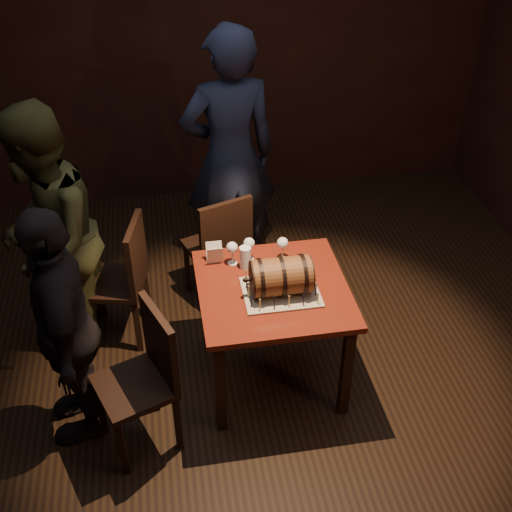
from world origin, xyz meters
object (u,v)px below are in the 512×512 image
object	(u,v)px
person_left_front	(65,327)
pub_table	(273,301)
person_left_rear	(48,240)
wine_glass_right	(283,244)
person_back	(230,157)
wine_glass_left	(232,248)
chair_back	(221,245)
chair_left_front	(146,373)
barrel_cake	(281,276)
chair_left_rear	(124,275)
pint_of_ale	(245,258)
wine_glass_mid	(249,244)

from	to	relation	value
person_left_front	pub_table	bearing A→B (deg)	92.68
person_left_rear	wine_glass_right	bearing A→B (deg)	85.12
person_back	wine_glass_left	bearing A→B (deg)	75.63
person_back	person_left_front	bearing A→B (deg)	44.88
chair_back	chair_left_front	distance (m)	1.30
barrel_cake	chair_left_rear	bearing A→B (deg)	145.98
pint_of_ale	chair_back	distance (m)	0.67
chair_left_rear	wine_glass_mid	bearing A→B (deg)	-18.49
chair_left_front	person_left_front	size ratio (longest dim) A/B	0.60
wine_glass_mid	chair_left_front	bearing A→B (deg)	-136.55
person_back	person_left_front	distance (m)	1.84
chair_left_rear	wine_glass_left	bearing A→B (deg)	-23.10
chair_left_front	person_left_rear	xyz separation A→B (m)	(-0.55, 0.90, 0.36)
wine_glass_left	person_back	world-z (taller)	person_back
pint_of_ale	person_back	bearing A→B (deg)	87.35
pint_of_ale	chair_left_rear	size ratio (longest dim) A/B	0.16
barrel_cake	person_back	distance (m)	1.34
pub_table	barrel_cake	xyz separation A→B (m)	(0.03, -0.06, 0.23)
wine_glass_left	chair_left_rear	world-z (taller)	chair_left_rear
chair_left_front	person_left_front	xyz separation A→B (m)	(-0.42, 0.18, 0.25)
pint_of_ale	barrel_cake	bearing A→B (deg)	-59.48
barrel_cake	chair_back	size ratio (longest dim) A/B	0.44
wine_glass_right	chair_left_front	size ratio (longest dim) A/B	0.17
wine_glass_mid	person_left_rear	bearing A→B (deg)	169.16
person_back	person_left_rear	distance (m)	1.45
person_left_front	chair_left_front	bearing A→B (deg)	61.02
wine_glass_left	chair_left_front	distance (m)	0.93
wine_glass_mid	pint_of_ale	xyz separation A→B (m)	(-0.04, -0.08, -0.04)
chair_left_front	person_left_front	distance (m)	0.52
barrel_cake	wine_glass_right	distance (m)	0.34
chair_left_front	barrel_cake	bearing A→B (deg)	19.55
person_back	person_left_front	world-z (taller)	person_back
wine_glass_mid	person_left_rear	xyz separation A→B (m)	(-1.24, 0.24, 0.02)
chair_back	person_left_rear	world-z (taller)	person_left_rear
pint_of_ale	chair_left_rear	distance (m)	0.90
pub_table	wine_glass_left	xyz separation A→B (m)	(-0.21, 0.27, 0.23)
pub_table	person_left_rear	bearing A→B (deg)	158.07
wine_glass_mid	pint_of_ale	size ratio (longest dim) A/B	1.07
wine_glass_mid	person_left_front	xyz separation A→B (m)	(-1.11, -0.48, -0.10)
wine_glass_mid	person_left_front	distance (m)	1.21
pub_table	chair_left_rear	distance (m)	1.08
chair_left_rear	chair_left_front	world-z (taller)	same
chair_left_front	person_back	distance (m)	1.83
wine_glass_right	chair_left_front	world-z (taller)	chair_left_front
pint_of_ale	person_left_rear	size ratio (longest dim) A/B	0.08
wine_glass_left	pint_of_ale	size ratio (longest dim) A/B	1.07
chair_back	person_left_front	world-z (taller)	person_left_front
chair_left_front	person_left_front	bearing A→B (deg)	156.79
pub_table	chair_left_rear	world-z (taller)	chair_left_rear
chair_left_rear	person_left_front	world-z (taller)	person_left_front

